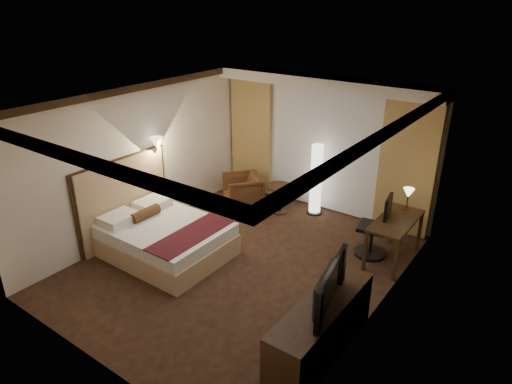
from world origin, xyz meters
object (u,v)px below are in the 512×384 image
Objects in this scene: office_chair at (373,225)px; dresser at (321,328)px; side_table at (279,199)px; floor_lamp at (316,180)px; television at (322,280)px; desk at (393,240)px; bed at (166,240)px; armchair at (243,189)px.

office_chair reaches higher than dresser.
side_table is 0.39× the size of floor_lamp.
television is at bearing 180.00° from dresser.
floor_lamp reaches higher than television.
desk is 0.40m from office_chair.
floor_lamp is at bearing 120.02° from dresser.
side_table is 0.31× the size of dresser.
dresser reaches higher than bed.
bed is 1.60× the size of desk.
floor_lamp is 0.78× the size of dresser.
dresser is at bearing -90.42° from office_chair.
armchair is 0.67× the size of office_chair.
desk is (1.91, -0.80, -0.35)m from floor_lamp.
armchair is 4.39m from television.
armchair is 0.61× the size of desk.
floor_lamp is at bearing 18.06° from television.
armchair is at bearing 93.28° from bed.
dresser is at bearing -49.60° from side_table.
desk is 2.68m from television.
armchair is at bearing 139.88° from dresser.
television reaches higher than bed.
desk is (3.28, -0.22, 0.00)m from armchair.
side_table is at bearing 170.26° from desk.
office_chair reaches higher than side_table.
side_table is 0.50× the size of television.
side_table is at bearing 75.90° from bed.
desk is (3.15, 2.08, 0.09)m from bed.
bed is 2.64× the size of armchair.
floor_lamp reaches higher than dresser.
bed is 3.24m from dresser.
bed is at bearing -113.38° from floor_lamp.
side_table is 4.02m from television.
bed is at bearing 69.30° from television.
office_chair is 2.61m from television.
bed is 1.73× the size of television.
office_chair is at bearing -172.01° from desk.
television reaches higher than desk.
office_chair reaches higher than bed.
armchair is 0.51× the size of floor_lamp.
office_chair is at bearing 99.09° from dresser.
television is at bearing -91.08° from office_chair.
dresser is 1.63× the size of television.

